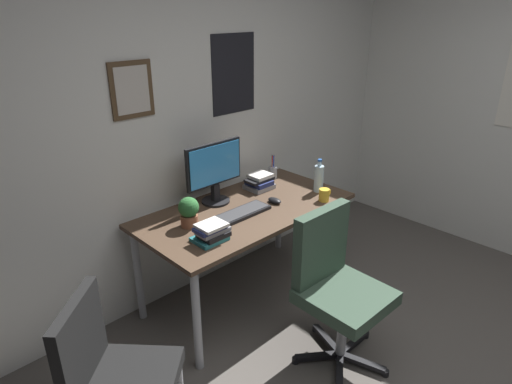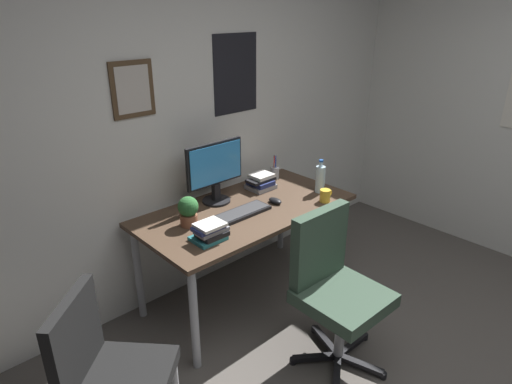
# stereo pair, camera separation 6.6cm
# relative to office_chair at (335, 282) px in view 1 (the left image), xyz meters

# --- Properties ---
(wall_back) EXTENTS (4.40, 0.10, 2.60)m
(wall_back) POSITION_rel_office_chair_xyz_m (-0.03, 1.26, 0.77)
(wall_back) COLOR silver
(wall_back) RESTS_ON ground_plane
(desk) EXTENTS (1.50, 0.77, 0.72)m
(desk) POSITION_rel_office_chair_xyz_m (0.03, 0.80, 0.12)
(desk) COLOR #4C3828
(desk) RESTS_ON ground_plane
(office_chair) EXTENTS (0.55, 0.57, 0.95)m
(office_chair) POSITION_rel_office_chair_xyz_m (0.00, 0.00, 0.00)
(office_chair) COLOR #334738
(office_chair) RESTS_ON ground_plane
(side_chair) EXTENTS (0.59, 0.59, 0.88)m
(side_chair) POSITION_rel_office_chair_xyz_m (-1.25, 0.29, -0.03)
(side_chair) COLOR black
(side_chair) RESTS_ON ground_plane
(monitor) EXTENTS (0.46, 0.20, 0.43)m
(monitor) POSITION_rel_office_chair_xyz_m (-0.05, 1.02, 0.44)
(monitor) COLOR black
(monitor) RESTS_ON desk
(keyboard) EXTENTS (0.43, 0.15, 0.03)m
(keyboard) POSITION_rel_office_chair_xyz_m (-0.07, 0.74, 0.21)
(keyboard) COLOR black
(keyboard) RESTS_ON desk
(computer_mouse) EXTENTS (0.06, 0.11, 0.04)m
(computer_mouse) POSITION_rel_office_chair_xyz_m (0.23, 0.72, 0.21)
(computer_mouse) COLOR black
(computer_mouse) RESTS_ON desk
(water_bottle) EXTENTS (0.07, 0.07, 0.25)m
(water_bottle) POSITION_rel_office_chair_xyz_m (0.62, 0.63, 0.30)
(water_bottle) COLOR silver
(water_bottle) RESTS_ON desk
(coffee_mug_near) EXTENTS (0.11, 0.07, 0.09)m
(coffee_mug_near) POSITION_rel_office_chair_xyz_m (0.52, 0.49, 0.24)
(coffee_mug_near) COLOR yellow
(coffee_mug_near) RESTS_ON desk
(potted_plant) EXTENTS (0.13, 0.13, 0.19)m
(potted_plant) POSITION_rel_office_chair_xyz_m (-0.41, 0.85, 0.30)
(potted_plant) COLOR brown
(potted_plant) RESTS_ON desk
(pen_cup) EXTENTS (0.07, 0.07, 0.20)m
(pen_cup) POSITION_rel_office_chair_xyz_m (0.57, 1.06, 0.25)
(pen_cup) COLOR #9EA0A5
(pen_cup) RESTS_ON desk
(book_stack_left) EXTENTS (0.21, 0.17, 0.11)m
(book_stack_left) POSITION_rel_office_chair_xyz_m (0.35, 0.98, 0.25)
(book_stack_left) COLOR gray
(book_stack_left) RESTS_ON desk
(book_stack_right) EXTENTS (0.21, 0.17, 0.11)m
(book_stack_right) POSITION_rel_office_chair_xyz_m (-0.42, 0.61, 0.25)
(book_stack_right) COLOR #26727A
(book_stack_right) RESTS_ON desk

